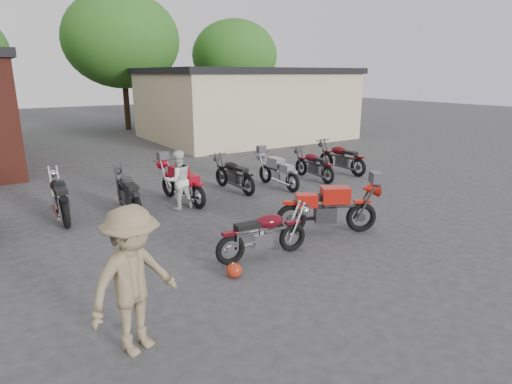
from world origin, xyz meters
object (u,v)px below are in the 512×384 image
row_bike_7 (313,163)px  row_bike_8 (341,156)px  vintage_motorcycle (264,231)px  row_bike_4 (182,181)px  row_bike_2 (60,194)px  row_bike_3 (128,190)px  person_tan (134,281)px  row_bike_5 (234,173)px  row_bike_6 (278,170)px  helmet (234,270)px  person_light (178,180)px  sportbike (329,206)px

row_bike_7 → row_bike_8: bearing=-80.1°
vintage_motorcycle → row_bike_4: 4.35m
row_bike_2 → row_bike_3: 1.62m
person_tan → vintage_motorcycle: bearing=7.2°
person_tan → row_bike_5: person_tan is taller
row_bike_6 → vintage_motorcycle: bearing=139.6°
helmet → row_bike_7: (5.93, 4.83, 0.42)m
person_tan → row_bike_3: bearing=54.5°
row_bike_4 → row_bike_5: (1.84, 0.29, -0.04)m
row_bike_2 → row_bike_5: 4.92m
helmet → row_bike_8: row_bike_8 is taller
row_bike_2 → row_bike_3: (1.55, -0.46, -0.02)m
vintage_motorcycle → helmet: bearing=-151.2°
vintage_motorcycle → row_bike_3: size_ratio=0.91×
helmet → person_light: person_light is taller
person_tan → row_bike_6: (6.38, 5.74, -0.42)m
row_bike_3 → row_bike_7: bearing=-85.5°
row_bike_2 → row_bike_4: 3.10m
person_tan → row_bike_4: person_tan is taller
helmet → row_bike_2: row_bike_2 is taller
person_tan → row_bike_4: bearing=42.0°
row_bike_5 → row_bike_6: row_bike_5 is taller
sportbike → person_tan: bearing=-131.3°
person_tan → row_bike_4: (3.17, 5.85, -0.38)m
person_light → row_bike_7: person_light is taller
row_bike_3 → row_bike_5: bearing=-80.5°
row_bike_8 → row_bike_3: bearing=88.4°
helmet → row_bike_8: bearing=34.3°
row_bike_4 → row_bike_6: size_ratio=1.07×
row_bike_4 → row_bike_8: (6.34, 0.31, 0.00)m
vintage_motorcycle → helmet: vintage_motorcycle is taller
row_bike_6 → row_bike_8: 3.16m
helmet → row_bike_2: (-1.98, 5.11, 0.49)m
person_light → row_bike_3: person_light is taller
vintage_motorcycle → sportbike: bearing=14.2°
vintage_motorcycle → row_bike_3: 4.46m
row_bike_5 → row_bike_8: bearing=-94.3°
person_light → row_bike_4: (0.30, 0.49, -0.18)m
helmet → row_bike_6: 6.34m
vintage_motorcycle → row_bike_6: row_bike_6 is taller
helmet → person_tan: person_tan is taller
helmet → row_bike_7: row_bike_7 is taller
row_bike_6 → row_bike_4: bearing=86.1°
person_light → row_bike_5: 2.29m
row_bike_5 → sportbike: bearing=174.9°
person_tan → row_bike_7: size_ratio=1.02×
row_bike_8 → row_bike_4: bearing=88.2°
row_bike_6 → helmet: bearing=135.3°
row_bike_6 → row_bike_7: size_ratio=1.01×
helmet → row_bike_8: size_ratio=0.14×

